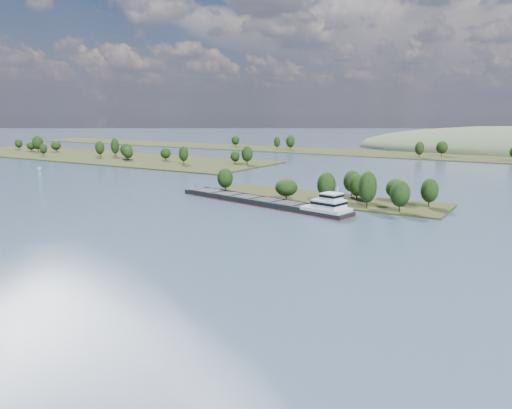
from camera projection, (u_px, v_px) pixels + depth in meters
The scene contains 6 objects.
ground at pixel (240, 229), 153.11m from camera, with size 1800.00×1800.00×0.00m, color #34465A.
tree_island at pixel (334, 192), 198.20m from camera, with size 100.00×30.00×14.97m.
left_bank at pixel (93, 156), 387.29m from camera, with size 300.00×80.00×16.00m.
back_shoreline at pixel (448, 157), 383.26m from camera, with size 900.00×60.00×14.27m.
cargo_barge at pixel (271, 202), 190.36m from camera, with size 80.97×25.33×10.91m.
motorboat at pixel (39, 169), 298.81m from camera, with size 2.32×6.16×2.38m, color white.
Camera 1 is at (81.80, -4.66, 35.96)m, focal length 35.00 mm.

